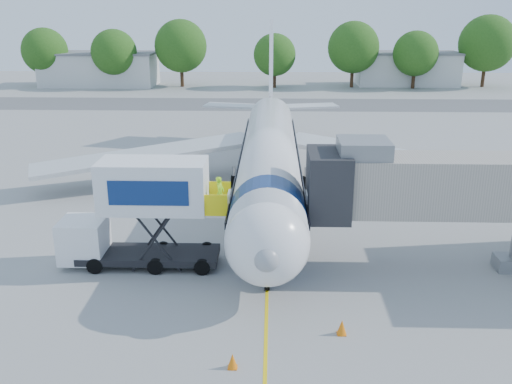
{
  "coord_description": "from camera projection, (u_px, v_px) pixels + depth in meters",
  "views": [
    {
      "loc": [
        0.19,
        -33.28,
        12.66
      ],
      "look_at": [
        -0.66,
        -4.69,
        3.2
      ],
      "focal_mm": 40.0,
      "sensor_mm": 36.0,
      "label": 1
    }
  ],
  "objects": [
    {
      "name": "ground",
      "position": [
        269.0,
        217.0,
        35.57
      ],
      "size": [
        160.0,
        160.0,
        0.0
      ],
      "primitive_type": "plane",
      "color": "#999996",
      "rests_on": "ground"
    },
    {
      "name": "guidance_line",
      "position": [
        269.0,
        217.0,
        35.56
      ],
      "size": [
        0.15,
        70.0,
        0.01
      ],
      "primitive_type": "cube",
      "color": "yellow",
      "rests_on": "ground"
    },
    {
      "name": "taxiway_strip",
      "position": [
        271.0,
        104.0,
        75.42
      ],
      "size": [
        120.0,
        10.0,
        0.01
      ],
      "primitive_type": "cube",
      "color": "#59595B",
      "rests_on": "ground"
    },
    {
      "name": "aircraft",
      "position": [
        270.0,
        155.0,
        38.55
      ],
      "size": [
        34.17,
        37.73,
        11.35
      ],
      "color": "white",
      "rests_on": "ground"
    },
    {
      "name": "jet_bridge",
      "position": [
        435.0,
        186.0,
        27.33
      ],
      "size": [
        13.9,
        3.2,
        6.6
      ],
      "color": "#A89D90",
      "rests_on": "ground"
    },
    {
      "name": "catering_hiloader",
      "position": [
        142.0,
        214.0,
        28.23
      ],
      "size": [
        8.5,
        2.44,
        5.5
      ],
      "color": "black",
      "rests_on": "ground"
    },
    {
      "name": "safety_cone_a",
      "position": [
        342.0,
        327.0,
        22.87
      ],
      "size": [
        0.4,
        0.4,
        0.64
      ],
      "color": "orange",
      "rests_on": "ground"
    },
    {
      "name": "safety_cone_b",
      "position": [
        232.0,
        361.0,
        20.76
      ],
      "size": [
        0.38,
        0.38,
        0.6
      ],
      "color": "orange",
      "rests_on": "ground"
    },
    {
      "name": "outbuilding_left",
      "position": [
        100.0,
        69.0,
        92.46
      ],
      "size": [
        18.4,
        8.4,
        5.3
      ],
      "color": "silver",
      "rests_on": "ground"
    },
    {
      "name": "outbuilding_right",
      "position": [
        407.0,
        68.0,
        92.95
      ],
      "size": [
        16.4,
        7.4,
        5.3
      ],
      "color": "silver",
      "rests_on": "ground"
    },
    {
      "name": "tree_a",
      "position": [
        45.0,
        51.0,
        90.21
      ],
      "size": [
        7.2,
        7.2,
        9.19
      ],
      "color": "#382314",
      "rests_on": "ground"
    },
    {
      "name": "tree_b",
      "position": [
        114.0,
        52.0,
        88.71
      ],
      "size": [
        7.09,
        7.09,
        9.04
      ],
      "color": "#382314",
      "rests_on": "ground"
    },
    {
      "name": "tree_c",
      "position": [
        181.0,
        46.0,
        89.67
      ],
      "size": [
        8.22,
        8.22,
        10.48
      ],
      "color": "#382314",
      "rests_on": "ground"
    },
    {
      "name": "tree_d",
      "position": [
        275.0,
        55.0,
        89.0
      ],
      "size": [
        6.59,
        6.59,
        8.4
      ],
      "color": "#382314",
      "rests_on": "ground"
    },
    {
      "name": "tree_e",
      "position": [
        353.0,
        47.0,
        89.11
      ],
      "size": [
        8.01,
        8.01,
        10.21
      ],
      "color": "#382314",
      "rests_on": "ground"
    },
    {
      "name": "tree_f",
      "position": [
        416.0,
        54.0,
        88.08
      ],
      "size": [
        6.93,
        6.93,
        8.84
      ],
      "color": "#382314",
      "rests_on": "ground"
    },
    {
      "name": "tree_g",
      "position": [
        487.0,
        43.0,
        89.32
      ],
      "size": [
        8.76,
        8.76,
        11.17
      ],
      "color": "#382314",
      "rests_on": "ground"
    }
  ]
}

